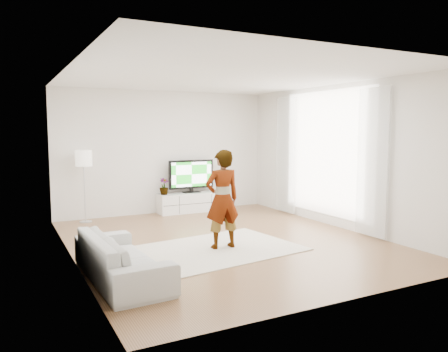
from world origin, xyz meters
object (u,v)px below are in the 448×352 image
player (222,199)px  media_console (192,202)px  rug (217,249)px  television (191,175)px  sofa (121,257)px  floor_lamp (84,161)px

player → media_console: bearing=-102.5°
rug → media_console: bearing=73.8°
television → media_console: bearing=-90.0°
media_console → television: size_ratio=1.47×
rug → player: (0.10, 0.01, 0.80)m
player → sofa: size_ratio=0.80×
rug → sofa: sofa is taller
television → sofa: television is taller
television → player: 3.30m
floor_lamp → sofa: bearing=-93.1°
television → floor_lamp: bearing=-177.8°
television → rug: 3.45m
media_console → television: (-0.00, 0.03, 0.64)m
television → floor_lamp: 2.47m
sofa → floor_lamp: (0.20, 3.82, 0.98)m
floor_lamp → media_console: bearing=1.5°
rug → floor_lamp: floor_lamp is taller
media_console → sofa: (-2.64, -3.88, 0.06)m
player → sofa: player is taller
television → sofa: bearing=-124.0°
player → floor_lamp: size_ratio=1.06×
rug → player: bearing=5.6°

